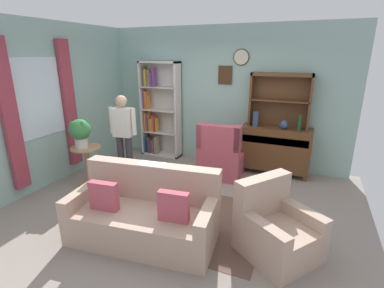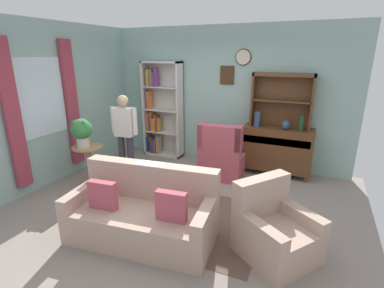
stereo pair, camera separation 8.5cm
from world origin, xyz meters
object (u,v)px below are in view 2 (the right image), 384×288
Objects in this scene: couch_floral at (144,214)px; plant_stand at (89,161)px; wingback_chair at (222,157)px; vase_round at (286,125)px; vase_tall at (257,119)px; sideboard at (277,149)px; book_stack at (166,177)px; potted_plant_large at (82,130)px; coffee_table at (166,187)px; bottle_wine at (301,123)px; sideboard_hutch at (282,93)px; person_reading at (125,131)px; bookshelf at (160,112)px; armchair_floral at (274,232)px.

plant_stand is at bearing 151.99° from couch_floral.
vase_round is at bearing 25.26° from wingback_chair.
wingback_chair is (-0.52, -0.48, -0.68)m from vase_tall.
wingback_chair is 2.41m from plant_stand.
sideboard is 0.52m from vase_round.
vase_round reaches higher than book_stack.
potted_plant_large reaches higher than coffee_table.
bottle_wine reaches higher than plant_stand.
book_stack is at bearing -123.13° from sideboard_hutch.
plant_stand is 0.46× the size of person_reading.
sideboard_hutch is 0.71× the size of person_reading.
vase_round is at bearing 63.72° from couch_floral.
bookshelf is at bearing 175.79° from vase_tall.
sideboard is at bearing 152.83° from vase_round.
sideboard is 4.45× the size of bottle_wine.
book_stack is (-1.70, 0.49, 0.18)m from armchair_floral.
bookshelf reaches higher than sideboard_hutch.
potted_plant_large is (-3.12, -1.82, -0.00)m from vase_round.
vase_round is (0.13, -0.07, 0.50)m from sideboard.
vase_tall is at bearing 30.41° from person_reading.
armchair_floral is (1.56, 0.33, -0.02)m from couch_floral.
vase_tall is 2.18m from book_stack.
bookshelf is at bearing -179.45° from sideboard_hutch.
sideboard reaches higher than armchair_floral.
vase_round is 0.21× the size of coffee_table.
person_reading is at bearing 150.69° from coffee_table.
wingback_chair reaches higher than armchair_floral.
couch_floral is 9.77× the size of book_stack.
couch_floral reaches higher than armchair_floral.
armchair_floral is (2.98, -2.53, -0.71)m from bookshelf.
bookshelf is 2.95× the size of plant_stand.
vase_round is at bearing 95.51° from armchair_floral.
bottle_wine is at bearing -4.95° from vase_round.
plant_stand is at bearing -146.67° from sideboard_hutch.
vase_tall is at bearing -4.21° from bookshelf.
couch_floral is 2.66× the size of plant_stand.
bottle_wine is 1.51× the size of book_stack.
vase_tall is (2.23, -0.16, 0.06)m from bookshelf.
sideboard_hutch is at bearing 90.00° from sideboard.
armchair_floral is 1.34× the size of coffee_table.
book_stack is at bearing -107.25° from wingback_chair.
book_stack is at bearing 163.84° from armchair_floral.
book_stack is (-1.34, -2.06, -1.09)m from sideboard_hutch.
couch_floral is (-0.81, -2.69, -0.75)m from vase_tall.
person_reading is at bearing -152.16° from sideboard.
person_reading is at bearing -86.20° from bookshelf.
bottle_wine is (0.78, -0.01, -0.00)m from vase_tall.
armchair_floral is 1.02× the size of wingback_chair.
armchair_floral is at bearing -14.19° from coffee_table.
sideboard is at bearing 66.49° from couch_floral.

